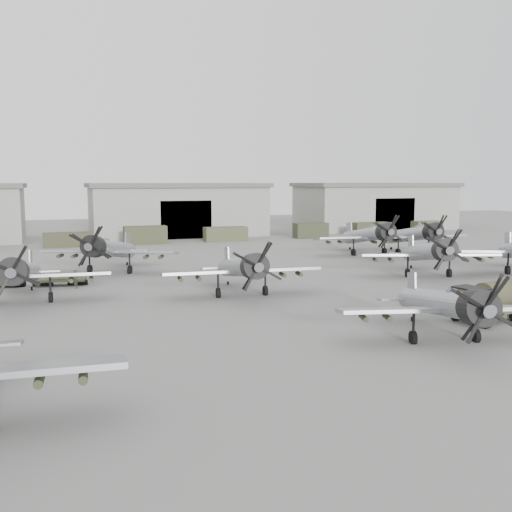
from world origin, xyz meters
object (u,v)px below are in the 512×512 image
Objects in this scene: aircraft_mid_1 at (242,268)px; aircraft_far_0 at (109,249)px; fuel_tanker at (495,298)px; aircraft_extra_945 at (414,235)px; ground_crew at (76,279)px; tug_trailer at (29,280)px; aircraft_mid_0 at (22,273)px; aircraft_near_1 at (447,305)px; aircraft_far_1 at (370,235)px; aircraft_mid_2 at (430,252)px.

aircraft_far_0 is at bearing 124.78° from aircraft_mid_1.
aircraft_far_0 is at bearing 116.03° from fuel_tanker.
aircraft_extra_945 reaches higher than ground_crew.
tug_trailer is at bearing 129.36° from fuel_tanker.
aircraft_extra_945 is (44.15, 14.30, 0.16)m from aircraft_mid_0.
aircraft_near_1 is 39.66m from aircraft_extra_945.
aircraft_far_1 is 1.97× the size of fuel_tanker.
tug_trailer is (-38.69, -8.39, -1.95)m from aircraft_far_1.
aircraft_near_1 is at bearing -39.30° from aircraft_far_0.
aircraft_far_1 is (22.66, 18.80, 0.20)m from aircraft_mid_1.
ground_crew is at bearing 128.42° from fuel_tanker.
fuel_tanker is (-14.80, -29.97, -1.02)m from aircraft_extra_945.
aircraft_mid_1 reaches higher than aircraft_near_1.
aircraft_mid_0 is 0.98× the size of aircraft_mid_2.
aircraft_mid_0 is 6.66m from ground_crew.
tug_trailer is at bearing 93.49° from aircraft_mid_0.
aircraft_extra_945 is at bearing 51.49° from fuel_tanker.
ground_crew is (-40.18, -9.17, -1.70)m from aircraft_extra_945.
aircraft_mid_2 reaches higher than aircraft_near_1.
aircraft_extra_945 is at bearing 27.70° from aircraft_far_0.
aircraft_near_1 is 29.79m from aircraft_mid_0.
aircraft_far_0 is (-8.81, 15.13, 0.13)m from aircraft_mid_1.
aircraft_far_0 reaches higher than aircraft_mid_2.
aircraft_near_1 is at bearing -106.09° from aircraft_mid_2.
aircraft_mid_1 is 7.91× the size of ground_crew.
fuel_tanker is 32.83m from ground_crew.
aircraft_mid_2 is 16.69m from fuel_tanker.
aircraft_far_0 is 0.95× the size of aircraft_far_1.
ground_crew is (-25.38, 20.81, -0.68)m from fuel_tanker.
aircraft_near_1 is 0.88× the size of aircraft_extra_945.
aircraft_far_0 is (-15.46, 31.35, 0.23)m from aircraft_near_1.
aircraft_extra_945 is at bearing 77.65° from aircraft_mid_2.
aircraft_far_1 reaches higher than fuel_tanker.
aircraft_mid_1 is 19.64m from aircraft_mid_2.
aircraft_mid_1 is (16.17, -2.93, -0.03)m from aircraft_mid_0.
ground_crew is (3.97, 5.13, -1.54)m from aircraft_mid_0.
aircraft_far_1 is at bearing 168.56° from aircraft_extra_945.
aircraft_far_0 reaches higher than aircraft_mid_1.
aircraft_mid_1 reaches higher than tug_trailer.
fuel_tanker is 4.37× the size of ground_crew.
aircraft_near_1 is 7.60× the size of ground_crew.
tug_trailer is 4.51m from ground_crew.
aircraft_mid_0 is 1.72× the size of tug_trailer.
aircraft_far_1 is (31.47, 3.66, 0.06)m from aircraft_far_0.
tug_trailer is (-44.02, -6.82, -1.95)m from aircraft_extra_945.
aircraft_far_1 is at bearing 22.45° from tug_trailer.
fuel_tanker reaches higher than tug_trailer.
aircraft_mid_0 is 33.29m from fuel_tanker.
tug_trailer is (-16.04, 10.41, -1.75)m from aircraft_mid_1.
aircraft_mid_2 is 0.95× the size of aircraft_far_1.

